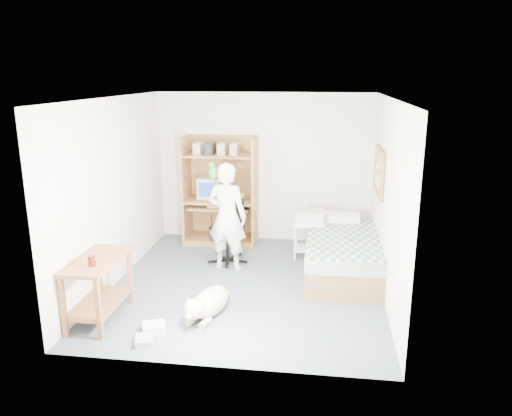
# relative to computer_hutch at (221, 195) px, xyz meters

# --- Properties ---
(floor) EXTENTS (4.00, 4.00, 0.00)m
(floor) POSITION_rel_computer_hutch_xyz_m (0.70, -1.74, -0.82)
(floor) COLOR #485561
(floor) RESTS_ON ground
(wall_back) EXTENTS (3.60, 0.02, 2.50)m
(wall_back) POSITION_rel_computer_hutch_xyz_m (0.70, 0.26, 0.43)
(wall_back) COLOR silver
(wall_back) RESTS_ON floor
(wall_right) EXTENTS (0.02, 4.00, 2.50)m
(wall_right) POSITION_rel_computer_hutch_xyz_m (2.50, -1.74, 0.43)
(wall_right) COLOR silver
(wall_right) RESTS_ON floor
(wall_left) EXTENTS (0.02, 4.00, 2.50)m
(wall_left) POSITION_rel_computer_hutch_xyz_m (-1.10, -1.74, 0.43)
(wall_left) COLOR silver
(wall_left) RESTS_ON floor
(ceiling) EXTENTS (3.60, 4.00, 0.02)m
(ceiling) POSITION_rel_computer_hutch_xyz_m (0.70, -1.74, 1.68)
(ceiling) COLOR white
(ceiling) RESTS_ON wall_back
(computer_hutch) EXTENTS (1.20, 0.63, 1.80)m
(computer_hutch) POSITION_rel_computer_hutch_xyz_m (0.00, 0.00, 0.00)
(computer_hutch) COLOR brown
(computer_hutch) RESTS_ON floor
(bed) EXTENTS (1.02, 2.02, 0.66)m
(bed) POSITION_rel_computer_hutch_xyz_m (2.00, -1.12, -0.53)
(bed) COLOR brown
(bed) RESTS_ON floor
(side_desk) EXTENTS (0.50, 1.00, 0.75)m
(side_desk) POSITION_rel_computer_hutch_xyz_m (-0.85, -2.94, -0.33)
(side_desk) COLOR brown
(side_desk) RESTS_ON floor
(corkboard) EXTENTS (0.04, 0.94, 0.66)m
(corkboard) POSITION_rel_computer_hutch_xyz_m (2.47, -0.84, 0.63)
(corkboard) COLOR olive
(corkboard) RESTS_ON wall_right
(office_chair) EXTENTS (0.54, 0.54, 0.95)m
(office_chair) POSITION_rel_computer_hutch_xyz_m (0.29, -0.89, -0.48)
(office_chair) COLOR black
(office_chair) RESTS_ON floor
(person) EXTENTS (0.64, 0.48, 1.59)m
(person) POSITION_rel_computer_hutch_xyz_m (0.33, -1.19, -0.03)
(person) COLOR white
(person) RESTS_ON floor
(parrot) EXTENTS (0.12, 0.20, 0.32)m
(parrot) POSITION_rel_computer_hutch_xyz_m (0.13, -1.17, 0.63)
(parrot) COLOR #13871C
(parrot) RESTS_ON person
(dog) EXTENTS (0.51, 1.00, 0.38)m
(dog) POSITION_rel_computer_hutch_xyz_m (0.38, -2.69, -0.65)
(dog) COLOR tan
(dog) RESTS_ON floor
(printer_cart) EXTENTS (0.48, 0.39, 0.58)m
(printer_cart) POSITION_rel_computer_hutch_xyz_m (1.51, -0.56, -0.44)
(printer_cart) COLOR white
(printer_cart) RESTS_ON floor
(printer) EXTENTS (0.42, 0.32, 0.18)m
(printer) POSITION_rel_computer_hutch_xyz_m (1.51, -0.56, -0.15)
(printer) COLOR #B9B9B4
(printer) RESTS_ON printer_cart
(crt_monitor) EXTENTS (0.37, 0.40, 0.35)m
(crt_monitor) POSITION_rel_computer_hutch_xyz_m (-0.18, 0.01, 0.13)
(crt_monitor) COLOR beige
(crt_monitor) RESTS_ON computer_hutch
(keyboard) EXTENTS (0.46, 0.20, 0.03)m
(keyboard) POSITION_rel_computer_hutch_xyz_m (0.04, -0.16, -0.15)
(keyboard) COLOR beige
(keyboard) RESTS_ON computer_hutch
(pencil_cup) EXTENTS (0.08, 0.08, 0.12)m
(pencil_cup) POSITION_rel_computer_hutch_xyz_m (0.38, -0.09, -0.00)
(pencil_cup) COLOR gold
(pencil_cup) RESTS_ON computer_hutch
(drink_glass) EXTENTS (0.08, 0.08, 0.12)m
(drink_glass) POSITION_rel_computer_hutch_xyz_m (-0.80, -3.14, -0.01)
(drink_glass) COLOR #40150A
(drink_glass) RESTS_ON side_desk
(floor_box_a) EXTENTS (0.31, 0.28, 0.10)m
(floor_box_a) POSITION_rel_computer_hutch_xyz_m (-0.13, -3.15, -0.77)
(floor_box_a) COLOR silver
(floor_box_a) RESTS_ON floor
(floor_box_b) EXTENTS (0.23, 0.26, 0.08)m
(floor_box_b) POSITION_rel_computer_hutch_xyz_m (-0.15, -3.42, -0.78)
(floor_box_b) COLOR #ADADA8
(floor_box_b) RESTS_ON floor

